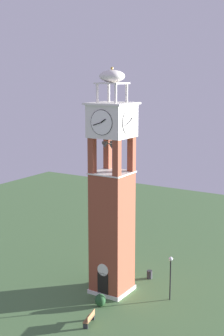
% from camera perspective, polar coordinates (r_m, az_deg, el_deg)
% --- Properties ---
extents(ground, '(80.00, 80.00, 0.00)m').
position_cam_1_polar(ground, '(45.26, -0.00, -14.27)').
color(ground, '#476B3D').
extents(clock_tower, '(3.62, 3.62, 19.92)m').
position_cam_1_polar(clock_tower, '(42.37, -0.00, -3.95)').
color(clock_tower, brown).
rests_on(clock_tower, ground).
extents(park_bench, '(0.81, 1.66, 0.95)m').
position_cam_1_polar(park_bench, '(39.74, -2.66, -17.30)').
color(park_bench, brown).
rests_on(park_bench, ground).
extents(lamp_post, '(0.36, 0.36, 3.93)m').
position_cam_1_polar(lamp_post, '(42.85, 6.91, -11.87)').
color(lamp_post, black).
rests_on(lamp_post, ground).
extents(trash_bin, '(0.52, 0.52, 0.80)m').
position_cam_1_polar(trash_bin, '(47.70, 4.45, -12.41)').
color(trash_bin, '#2D2D33').
rests_on(trash_bin, ground).
extents(shrub_near_entry, '(0.93, 0.93, 1.08)m').
position_cam_1_polar(shrub_near_entry, '(42.38, -1.37, -15.31)').
color(shrub_near_entry, '#234C28').
rests_on(shrub_near_entry, ground).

